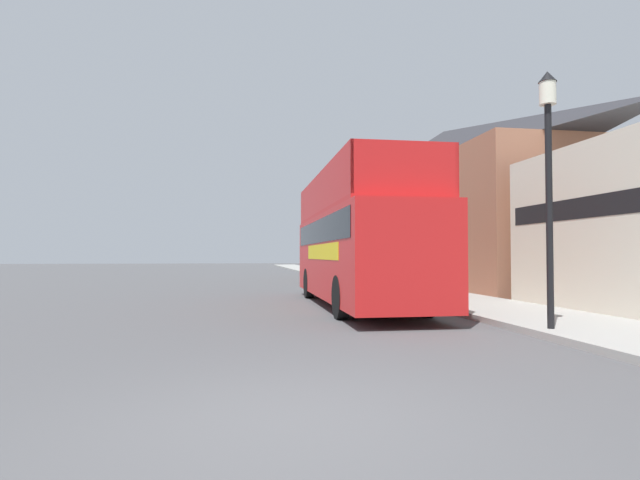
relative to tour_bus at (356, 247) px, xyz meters
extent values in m
plane|color=#4C4C4F|center=(-3.19, 10.56, -1.83)|extent=(144.00, 144.00, 0.00)
cube|color=#999993|center=(3.52, 7.56, -1.76)|extent=(3.12, 108.00, 0.14)
cube|color=#9E664C|center=(8.08, 11.86, 1.17)|extent=(6.00, 22.46, 5.99)
pyramid|color=#2D2D33|center=(8.08, 11.86, 5.53)|extent=(6.00, 22.46, 2.74)
cube|color=red|center=(0.00, -0.13, -0.28)|extent=(2.61, 10.27, 2.51)
cube|color=yellow|center=(-0.01, -0.64, -0.15)|extent=(2.56, 5.67, 0.45)
cube|color=black|center=(0.00, -0.13, 0.48)|extent=(2.62, 9.45, 0.70)
cube|color=red|center=(0.00, -0.13, 1.03)|extent=(2.59, 9.45, 0.10)
cube|color=red|center=(-1.19, -0.11, 1.66)|extent=(0.21, 9.42, 1.17)
cube|color=red|center=(1.19, -0.15, 1.66)|extent=(0.21, 9.42, 1.17)
cube|color=red|center=(-0.07, -4.80, 1.66)|extent=(2.45, 0.11, 1.17)
cube|color=red|center=(0.06, 3.86, 1.66)|extent=(2.47, 1.47, 1.17)
cylinder|color=black|center=(-1.06, 3.06, -1.29)|extent=(0.30, 1.09, 1.08)
cylinder|color=black|center=(1.15, 3.02, -1.29)|extent=(0.30, 1.09, 1.08)
cylinder|color=black|center=(-1.15, -3.08, -1.29)|extent=(0.30, 1.09, 1.08)
cylinder|color=black|center=(1.06, -3.11, -1.29)|extent=(0.30, 1.09, 1.08)
cube|color=silver|center=(0.81, 7.21, -1.22)|extent=(2.01, 4.17, 0.84)
cube|color=black|center=(0.81, 7.09, -0.54)|extent=(1.69, 2.04, 0.52)
cylinder|color=black|center=(0.05, 8.52, -1.48)|extent=(0.24, 0.71, 0.70)
cylinder|color=black|center=(1.71, 8.43, -1.48)|extent=(0.24, 0.71, 0.70)
cylinder|color=black|center=(-0.08, 5.99, -1.48)|extent=(0.24, 0.71, 0.70)
cylinder|color=black|center=(1.57, 5.90, -1.48)|extent=(0.24, 0.71, 0.70)
cylinder|color=black|center=(2.39, -6.23, 0.53)|extent=(0.13, 0.13, 4.43)
cylinder|color=silver|center=(2.39, -6.23, 2.97)|extent=(0.32, 0.32, 0.45)
cone|color=black|center=(2.39, -6.23, 3.30)|extent=(0.35, 0.35, 0.22)
cylinder|color=black|center=(2.43, 1.16, 0.61)|extent=(0.13, 0.13, 4.59)
cylinder|color=silver|center=(2.43, 1.16, 3.13)|extent=(0.32, 0.32, 0.45)
cone|color=black|center=(2.43, 1.16, 3.46)|extent=(0.35, 0.35, 0.22)
cylinder|color=black|center=(2.63, 8.54, 0.37)|extent=(0.13, 0.13, 4.10)
cylinder|color=silver|center=(2.63, 8.54, 2.64)|extent=(0.32, 0.32, 0.45)
cone|color=black|center=(2.63, 8.54, 2.98)|extent=(0.35, 0.35, 0.22)
camera|label=1|loc=(-3.70, -15.15, -0.25)|focal=28.00mm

